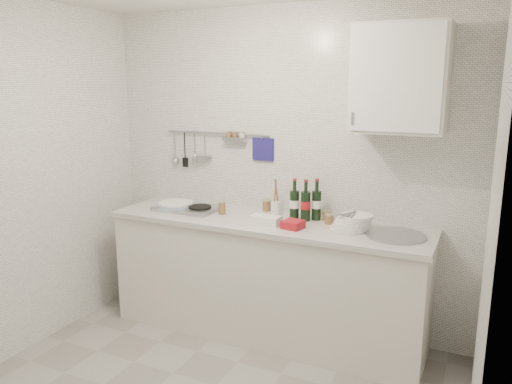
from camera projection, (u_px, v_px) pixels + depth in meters
back_wall at (282, 170)px, 3.93m from camera, size 3.00×0.02×2.50m
wall_right at (487, 249)px, 2.07m from camera, size 0.02×2.80×2.50m
counter at (267, 281)px, 3.84m from camera, size 2.44×0.64×0.96m
wall_rail at (214, 145)px, 4.12m from camera, size 0.98×0.09×0.34m
wall_cabinet at (400, 79)px, 3.25m from camera, size 0.60×0.38×0.70m
plate_stack_hob at (174, 206)px, 4.06m from camera, size 0.31×0.31×0.05m
plate_stack_sink at (352, 222)px, 3.48m from camera, size 0.29×0.28×0.12m
wine_bottles at (306, 200)px, 3.70m from camera, size 0.22×0.14×0.31m
butter_dish at (266, 220)px, 3.61m from camera, size 0.22×0.12×0.06m
strawberry_punnet at (293, 224)px, 3.52m from camera, size 0.15×0.15×0.06m
utensil_crock at (276, 207)px, 3.86m from camera, size 0.07×0.07×0.29m
jar_a at (267, 205)px, 4.00m from camera, size 0.07×0.07×0.09m
jar_b at (327, 215)px, 3.72m from camera, size 0.07×0.07×0.08m
jar_c at (329, 219)px, 3.63m from camera, size 0.07×0.07×0.07m
jar_d at (222, 208)px, 3.89m from camera, size 0.06×0.06×0.10m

